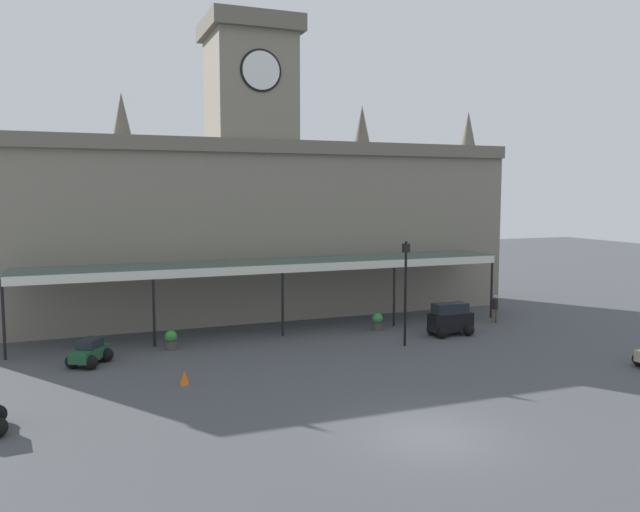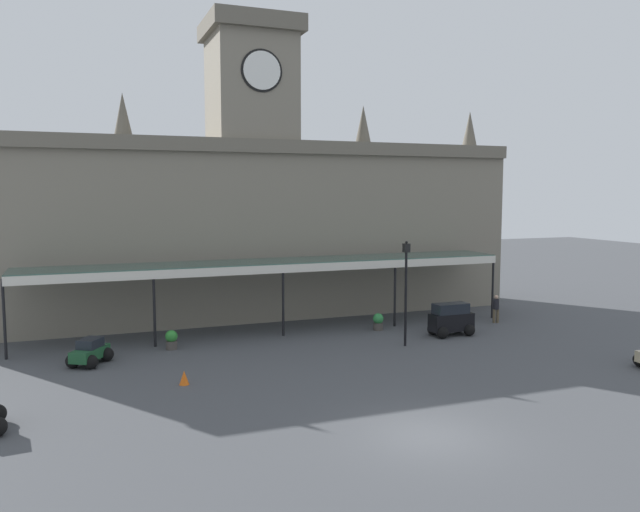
# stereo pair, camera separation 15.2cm
# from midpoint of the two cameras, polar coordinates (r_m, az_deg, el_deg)

# --- Properties ---
(ground_plane) EXTENTS (140.00, 140.00, 0.00)m
(ground_plane) POSITION_cam_midpoint_polar(r_m,az_deg,el_deg) (21.29, 9.71, -15.70)
(ground_plane) COLOR #47494D
(station_building) EXTENTS (33.74, 5.63, 18.15)m
(station_building) POSITION_cam_midpoint_polar(r_m,az_deg,el_deg) (39.79, -6.31, 3.56)
(station_building) COLOR gray
(station_building) RESTS_ON ground
(entrance_canopy) EXTENTS (27.29, 3.26, 3.96)m
(entrance_canopy) POSITION_cam_midpoint_polar(r_m,az_deg,el_deg) (35.22, -4.17, -0.68)
(entrance_canopy) COLOR #38564C
(entrance_canopy) RESTS_ON ground
(car_black_van) EXTENTS (2.42, 1.62, 1.77)m
(car_black_van) POSITION_cam_midpoint_polar(r_m,az_deg,el_deg) (35.26, 11.55, -5.73)
(car_black_van) COLOR black
(car_black_van) RESTS_ON ground
(car_green_sedan) EXTENTS (2.10, 2.25, 1.19)m
(car_green_sedan) POSITION_cam_midpoint_polar(r_m,az_deg,el_deg) (30.67, -20.19, -8.28)
(car_green_sedan) COLOR #1E512D
(car_green_sedan) RESTS_ON ground
(pedestrian_beside_cars) EXTENTS (0.38, 0.34, 1.67)m
(pedestrian_beside_cars) POSITION_cam_midpoint_polar(r_m,az_deg,el_deg) (39.24, 15.40, -4.50)
(pedestrian_beside_cars) COLOR brown
(pedestrian_beside_cars) RESTS_ON ground
(victorian_lamppost) EXTENTS (0.30, 0.30, 5.34)m
(victorian_lamppost) POSITION_cam_midpoint_polar(r_m,az_deg,el_deg) (32.06, 7.59, -2.30)
(victorian_lamppost) COLOR black
(victorian_lamppost) RESTS_ON ground
(traffic_cone) EXTENTS (0.40, 0.40, 0.58)m
(traffic_cone) POSITION_cam_midpoint_polar(r_m,az_deg,el_deg) (26.60, -12.28, -10.69)
(traffic_cone) COLOR orange
(traffic_cone) RESTS_ON ground
(planter_by_canopy) EXTENTS (0.60, 0.60, 0.96)m
(planter_by_canopy) POSITION_cam_midpoint_polar(r_m,az_deg,el_deg) (36.04, 5.09, -5.90)
(planter_by_canopy) COLOR #47423D
(planter_by_canopy) RESTS_ON ground
(planter_near_kerb) EXTENTS (0.60, 0.60, 0.96)m
(planter_near_kerb) POSITION_cam_midpoint_polar(r_m,az_deg,el_deg) (32.42, -13.42, -7.36)
(planter_near_kerb) COLOR #47423D
(planter_near_kerb) RESTS_ON ground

